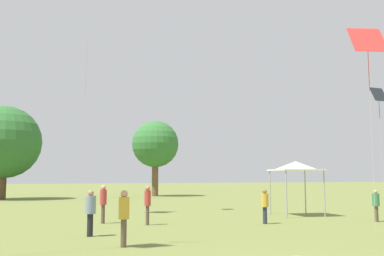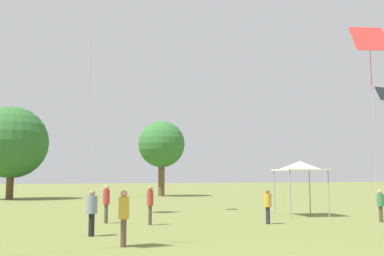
{
  "view_description": "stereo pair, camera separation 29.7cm",
  "coord_description": "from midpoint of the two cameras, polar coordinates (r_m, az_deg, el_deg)",
  "views": [
    {
      "loc": [
        -6.08,
        -7.93,
        2.2
      ],
      "look_at": [
        -0.12,
        5.98,
        3.86
      ],
      "focal_mm": 42.0,
      "sensor_mm": 36.0,
      "label": 1
    },
    {
      "loc": [
        -5.81,
        -8.04,
        2.2
      ],
      "look_at": [
        -0.12,
        5.98,
        3.86
      ],
      "focal_mm": 42.0,
      "sensor_mm": 36.0,
      "label": 2
    }
  ],
  "objects": [
    {
      "name": "person_standing_3",
      "position": [
        17.49,
        -13.26,
        -9.99
      ],
      "size": [
        0.53,
        0.53,
        1.71
      ],
      "rotation": [
        0.0,
        0.0,
        0.41
      ],
      "color": "black",
      "rests_on": "ground"
    },
    {
      "name": "person_standing_6",
      "position": [
        21.15,
        -6.07,
        -9.19
      ],
      "size": [
        0.35,
        0.35,
        1.8
      ],
      "rotation": [
        0.0,
        0.0,
        3.33
      ],
      "color": "brown",
      "rests_on": "ground"
    },
    {
      "name": "person_standing_4",
      "position": [
        21.81,
        8.83,
        -9.43
      ],
      "size": [
        0.48,
        0.48,
        1.62
      ],
      "rotation": [
        0.0,
        0.0,
        1.99
      ],
      "color": "#282D42",
      "rests_on": "ground"
    },
    {
      "name": "kite_6",
      "position": [
        18.71,
        20.97,
        10.09
      ],
      "size": [
        1.48,
        1.12,
        8.01
      ],
      "rotation": [
        0.0,
        0.0,
        5.16
      ],
      "color": "red",
      "rests_on": "ground"
    },
    {
      "name": "person_standing_7",
      "position": [
        14.67,
        -9.22,
        -10.57
      ],
      "size": [
        0.42,
        0.42,
        1.78
      ],
      "rotation": [
        0.0,
        0.0,
        1.86
      ],
      "color": "brown",
      "rests_on": "ground"
    },
    {
      "name": "distant_tree_2",
      "position": [
        52.73,
        -4.84,
        -2.09
      ],
      "size": [
        5.44,
        5.44,
        8.78
      ],
      "color": "brown",
      "rests_on": "ground"
    },
    {
      "name": "kite_2",
      "position": [
        30.07,
        22.37,
        3.66
      ],
      "size": [
        1.03,
        0.52,
        7.74
      ],
      "rotation": [
        0.0,
        0.0,
        5.48
      ],
      "color": "#1E2328",
      "rests_on": "ground"
    },
    {
      "name": "person_standing_0",
      "position": [
        24.28,
        21.99,
        -8.79
      ],
      "size": [
        0.44,
        0.44,
        1.58
      ],
      "rotation": [
        0.0,
        0.0,
        5.97
      ],
      "color": "brown",
      "rests_on": "ground"
    },
    {
      "name": "distant_tree_1",
      "position": [
        48.48,
        -22.88,
        -1.66
      ],
      "size": [
        7.21,
        7.21,
        9.29
      ],
      "color": "brown",
      "rests_on": "ground"
    },
    {
      "name": "canopy_tent",
      "position": [
        26.66,
        12.72,
        -4.79
      ],
      "size": [
        2.93,
        2.93,
        3.1
      ],
      "rotation": [
        0.0,
        0.0,
        -0.18
      ],
      "color": "white",
      "rests_on": "ground"
    },
    {
      "name": "person_standing_5",
      "position": [
        22.19,
        -11.58,
        -8.95
      ],
      "size": [
        0.43,
        0.43,
        1.82
      ],
      "rotation": [
        0.0,
        0.0,
        1.12
      ],
      "color": "brown",
      "rests_on": "ground"
    }
  ]
}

